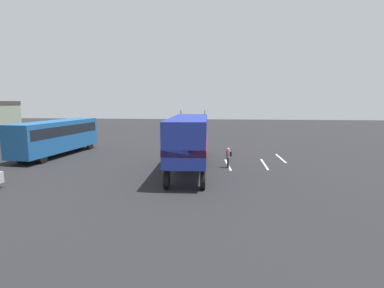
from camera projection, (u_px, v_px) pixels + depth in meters
name	position (u px, v px, depth m)	size (l,w,h in m)	color
ground_plane	(191.00, 157.00, 29.15)	(120.00, 120.00, 0.00)	#232326
lane_stripe_near	(228.00, 165.00, 25.45)	(4.40, 0.16, 0.01)	silver
lane_stripe_mid	(264.00, 164.00, 25.65)	(4.40, 0.16, 0.01)	silver
lane_stripe_far	(281.00, 158.00, 28.34)	(4.40, 0.16, 0.01)	silver
semi_truck	(190.00, 137.00, 23.41)	(14.28, 3.54, 4.50)	red
person_bystander	(228.00, 157.00, 24.18)	(0.34, 0.45, 1.63)	#2D3347
parked_bus	(57.00, 135.00, 29.58)	(11.19, 3.55, 3.40)	#1E5999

